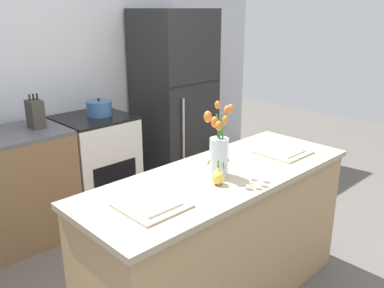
{
  "coord_description": "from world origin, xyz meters",
  "views": [
    {
      "loc": [
        -1.66,
        -1.47,
        1.8
      ],
      "look_at": [
        0.0,
        0.25,
        1.0
      ],
      "focal_mm": 38.0,
      "sensor_mm": 36.0,
      "label": 1
    }
  ],
  "objects_px": {
    "pear_figurine": "(218,177)",
    "knife_block": "(35,114)",
    "stove_range": "(97,165)",
    "flower_vase": "(219,150)",
    "plate_setting_left": "(152,205)",
    "plate_setting_right": "(283,151)",
    "refrigerator": "(174,101)",
    "cooking_pot": "(99,108)"
  },
  "relations": [
    {
      "from": "refrigerator",
      "to": "flower_vase",
      "type": "height_order",
      "value": "refrigerator"
    },
    {
      "from": "stove_range",
      "to": "plate_setting_right",
      "type": "xyz_separation_m",
      "value": [
        0.46,
        -1.65,
        0.44
      ]
    },
    {
      "from": "cooking_pot",
      "to": "knife_block",
      "type": "bearing_deg",
      "value": 179.27
    },
    {
      "from": "plate_setting_right",
      "to": "stove_range",
      "type": "bearing_deg",
      "value": 105.59
    },
    {
      "from": "refrigerator",
      "to": "pear_figurine",
      "type": "relative_size",
      "value": 15.67
    },
    {
      "from": "flower_vase",
      "to": "plate_setting_left",
      "type": "xyz_separation_m",
      "value": [
        -0.53,
        -0.04,
        -0.14
      ]
    },
    {
      "from": "refrigerator",
      "to": "pear_figurine",
      "type": "distance_m",
      "value": 2.07
    },
    {
      "from": "knife_block",
      "to": "refrigerator",
      "type": "bearing_deg",
      "value": -0.03
    },
    {
      "from": "stove_range",
      "to": "flower_vase",
      "type": "bearing_deg",
      "value": -94.79
    },
    {
      "from": "plate_setting_left",
      "to": "knife_block",
      "type": "height_order",
      "value": "knife_block"
    },
    {
      "from": "stove_range",
      "to": "plate_setting_left",
      "type": "relative_size",
      "value": 3.01
    },
    {
      "from": "stove_range",
      "to": "pear_figurine",
      "type": "bearing_deg",
      "value": -97.88
    },
    {
      "from": "plate_setting_right",
      "to": "cooking_pot",
      "type": "distance_m",
      "value": 1.69
    },
    {
      "from": "flower_vase",
      "to": "cooking_pot",
      "type": "height_order",
      "value": "flower_vase"
    },
    {
      "from": "refrigerator",
      "to": "pear_figurine",
      "type": "bearing_deg",
      "value": -124.96
    },
    {
      "from": "pear_figurine",
      "to": "cooking_pot",
      "type": "height_order",
      "value": "cooking_pot"
    },
    {
      "from": "pear_figurine",
      "to": "knife_block",
      "type": "relative_size",
      "value": 0.43
    },
    {
      "from": "flower_vase",
      "to": "plate_setting_right",
      "type": "distance_m",
      "value": 0.61
    },
    {
      "from": "refrigerator",
      "to": "flower_vase",
      "type": "distance_m",
      "value": 1.94
    },
    {
      "from": "stove_range",
      "to": "knife_block",
      "type": "height_order",
      "value": "knife_block"
    },
    {
      "from": "flower_vase",
      "to": "pear_figurine",
      "type": "height_order",
      "value": "flower_vase"
    },
    {
      "from": "pear_figurine",
      "to": "cooking_pot",
      "type": "distance_m",
      "value": 1.71
    },
    {
      "from": "plate_setting_left",
      "to": "stove_range",
      "type": "bearing_deg",
      "value": 68.17
    },
    {
      "from": "plate_setting_left",
      "to": "refrigerator",
      "type": "bearing_deg",
      "value": 45.68
    },
    {
      "from": "flower_vase",
      "to": "stove_range",
      "type": "bearing_deg",
      "value": 85.21
    },
    {
      "from": "flower_vase",
      "to": "pear_figurine",
      "type": "xyz_separation_m",
      "value": [
        -0.1,
        -0.09,
        -0.11
      ]
    },
    {
      "from": "pear_figurine",
      "to": "plate_setting_left",
      "type": "relative_size",
      "value": 0.38
    },
    {
      "from": "plate_setting_left",
      "to": "flower_vase",
      "type": "bearing_deg",
      "value": 4.79
    },
    {
      "from": "pear_figurine",
      "to": "plate_setting_left",
      "type": "height_order",
      "value": "pear_figurine"
    },
    {
      "from": "refrigerator",
      "to": "cooking_pot",
      "type": "xyz_separation_m",
      "value": [
        -0.88,
        -0.01,
        0.07
      ]
    },
    {
      "from": "cooking_pot",
      "to": "knife_block",
      "type": "distance_m",
      "value": 0.57
    },
    {
      "from": "stove_range",
      "to": "flower_vase",
      "type": "relative_size",
      "value": 2.15
    },
    {
      "from": "plate_setting_left",
      "to": "cooking_pot",
      "type": "relative_size",
      "value": 1.34
    },
    {
      "from": "refrigerator",
      "to": "knife_block",
      "type": "relative_size",
      "value": 6.67
    },
    {
      "from": "pear_figurine",
      "to": "knife_block",
      "type": "xyz_separation_m",
      "value": [
        -0.26,
        1.69,
        0.09
      ]
    },
    {
      "from": "stove_range",
      "to": "refrigerator",
      "type": "xyz_separation_m",
      "value": [
        0.95,
        0.0,
        0.45
      ]
    },
    {
      "from": "knife_block",
      "to": "cooking_pot",
      "type": "bearing_deg",
      "value": -0.73
    },
    {
      "from": "cooking_pot",
      "to": "knife_block",
      "type": "height_order",
      "value": "knife_block"
    },
    {
      "from": "stove_range",
      "to": "cooking_pot",
      "type": "height_order",
      "value": "cooking_pot"
    },
    {
      "from": "refrigerator",
      "to": "plate_setting_right",
      "type": "relative_size",
      "value": 5.98
    },
    {
      "from": "flower_vase",
      "to": "knife_block",
      "type": "bearing_deg",
      "value": 102.79
    },
    {
      "from": "stove_range",
      "to": "knife_block",
      "type": "bearing_deg",
      "value": 179.84
    }
  ]
}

